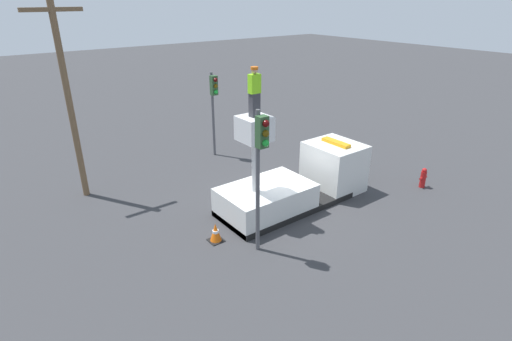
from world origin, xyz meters
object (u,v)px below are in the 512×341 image
object	(u,v)px
fire_hydrant	(423,178)
traffic_cone_rear	(216,233)
bucket_truck	(298,183)
utility_pole	(68,95)
traffic_light_across	(214,98)
traffic_light_pole	(261,156)
worker	(254,92)

from	to	relation	value
fire_hydrant	traffic_cone_rear	size ratio (longest dim) A/B	1.33
bucket_truck	fire_hydrant	xyz separation A→B (m)	(5.57, -2.43, -0.41)
fire_hydrant	utility_pole	xyz separation A→B (m)	(-12.61, 8.61, 3.99)
traffic_light_across	fire_hydrant	size ratio (longest dim) A/B	4.78
bucket_truck	traffic_cone_rear	distance (m)	4.45
traffic_light_pole	fire_hydrant	distance (m)	9.59
worker	traffic_light_pole	bearing A→B (deg)	-122.12
bucket_truck	fire_hydrant	world-z (taller)	bucket_truck
bucket_truck	traffic_light_across	size ratio (longest dim) A/B	1.50
traffic_light_pole	traffic_light_across	bearing A→B (deg)	67.41
fire_hydrant	traffic_cone_rear	distance (m)	10.16
worker	traffic_light_pole	size ratio (longest dim) A/B	0.35
bucket_truck	fire_hydrant	size ratio (longest dim) A/B	7.16
traffic_cone_rear	utility_pole	xyz separation A→B (m)	(-2.65, 6.63, 4.12)
fire_hydrant	traffic_light_across	bearing A→B (deg)	120.79
traffic_light_across	traffic_cone_rear	world-z (taller)	traffic_light_across
traffic_light_pole	fire_hydrant	xyz separation A→B (m)	(9.07, -0.52, -3.08)
bucket_truck	utility_pole	bearing A→B (deg)	138.74
bucket_truck	traffic_light_across	distance (m)	7.14
worker	fire_hydrant	distance (m)	9.43
bucket_truck	worker	distance (m)	4.77
bucket_truck	traffic_cone_rear	bearing A→B (deg)	-174.16
traffic_cone_rear	utility_pole	bearing A→B (deg)	111.80
worker	fire_hydrant	xyz separation A→B (m)	(7.87, -2.43, -4.59)
fire_hydrant	utility_pole	world-z (taller)	utility_pole
bucket_truck	utility_pole	world-z (taller)	utility_pole
traffic_light_across	fire_hydrant	distance (m)	11.03
traffic_cone_rear	bucket_truck	bearing A→B (deg)	5.84
traffic_light_pole	traffic_cone_rear	world-z (taller)	traffic_light_pole
traffic_light_pole	fire_hydrant	world-z (taller)	traffic_light_pole
bucket_truck	traffic_light_across	world-z (taller)	traffic_light_across
traffic_cone_rear	traffic_light_pole	bearing A→B (deg)	-58.54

